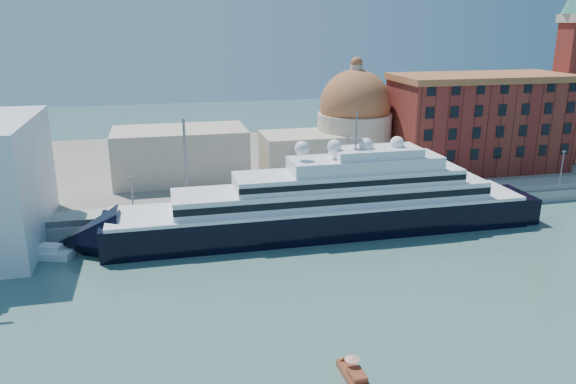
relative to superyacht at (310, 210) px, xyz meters
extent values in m
plane|color=#345954|center=(-1.31, -23.00, -4.52)|extent=(400.00, 400.00, 0.00)
cube|color=gray|center=(-1.31, 11.00, -3.27)|extent=(180.00, 10.00, 2.50)
cube|color=slate|center=(-1.31, 52.00, -3.52)|extent=(260.00, 72.00, 2.00)
cube|color=slate|center=(-1.31, 6.50, -1.42)|extent=(180.00, 0.10, 1.20)
cube|color=black|center=(2.38, 0.00, -2.33)|extent=(77.63, 11.94, 6.47)
cone|color=black|center=(-38.42, 0.00, -2.33)|extent=(9.95, 11.94, 11.94)
cube|color=black|center=(41.20, 0.00, -2.53)|extent=(5.97, 10.95, 5.97)
cube|color=white|center=(2.38, 0.00, 1.16)|extent=(75.64, 12.14, 0.60)
cube|color=white|center=(4.37, 0.00, 2.95)|extent=(57.72, 9.95, 2.99)
cube|color=black|center=(4.37, -4.97, 2.95)|extent=(57.72, 0.15, 1.19)
cube|color=white|center=(7.36, 0.00, 5.73)|extent=(41.80, 8.96, 2.59)
cube|color=white|center=(10.35, 0.00, 8.22)|extent=(27.87, 7.96, 2.39)
cube|color=white|center=(12.34, 0.00, 10.21)|extent=(15.92, 6.97, 1.59)
cylinder|color=slate|center=(8.35, 0.00, 14.39)|extent=(0.30, 0.30, 6.97)
sphere|color=white|center=(-1.60, 0.00, 11.61)|extent=(2.59, 2.59, 2.59)
sphere|color=white|center=(4.37, 0.00, 11.61)|extent=(2.59, 2.59, 2.59)
sphere|color=white|center=(10.35, 0.00, 11.61)|extent=(2.59, 2.59, 2.59)
sphere|color=white|center=(16.32, 0.00, 11.61)|extent=(2.59, 2.59, 2.59)
cube|color=white|center=(-46.17, -0.21, -3.99)|extent=(11.21, 6.64, 1.42)
cube|color=white|center=(-44.48, -0.75, -2.83)|extent=(4.05, 3.20, 1.06)
cube|color=maroon|center=(-6.87, -43.37, -4.18)|extent=(2.14, 5.89, 0.97)
cube|color=maroon|center=(-6.84, -44.34, -3.35)|extent=(1.64, 2.48, 0.78)
cylinder|color=slate|center=(-6.89, -42.88, -2.96)|extent=(0.06, 0.06, 1.55)
cone|color=red|center=(-6.89, -42.88, -2.09)|extent=(1.75, 1.75, 0.39)
cube|color=maroon|center=(50.69, 29.00, 8.48)|extent=(42.00, 18.00, 22.00)
cube|color=#995732|center=(50.69, 29.00, 19.98)|extent=(43.00, 19.00, 1.50)
cube|color=maroon|center=(74.69, 29.00, 14.98)|extent=(6.00, 6.00, 35.00)
cylinder|color=beige|center=(20.69, 35.00, 4.48)|extent=(18.00, 18.00, 14.00)
sphere|color=#995732|center=(20.69, 35.00, 13.48)|extent=(17.00, 17.00, 17.00)
cylinder|color=beige|center=(20.69, 35.00, 21.48)|extent=(3.00, 3.00, 3.00)
cube|color=beige|center=(6.69, 33.00, 2.48)|extent=(18.00, 14.00, 10.00)
cube|color=beige|center=(-21.31, 35.00, 3.48)|extent=(30.00, 16.00, 12.00)
cylinder|color=slate|center=(-31.31, 8.00, 1.98)|extent=(0.24, 0.24, 8.00)
cube|color=slate|center=(-31.31, 8.00, 6.08)|extent=(0.80, 0.30, 0.25)
cylinder|color=slate|center=(-1.31, 8.00, 1.98)|extent=(0.24, 0.24, 8.00)
cube|color=slate|center=(-1.31, 8.00, 6.08)|extent=(0.80, 0.30, 0.25)
cylinder|color=slate|center=(28.69, 8.00, 1.98)|extent=(0.24, 0.24, 8.00)
cube|color=slate|center=(28.69, 8.00, 6.08)|extent=(0.80, 0.30, 0.25)
cylinder|color=slate|center=(58.69, 8.00, 1.98)|extent=(0.24, 0.24, 8.00)
cube|color=slate|center=(58.69, 8.00, 6.08)|extent=(0.80, 0.30, 0.25)
cylinder|color=slate|center=(-21.31, 10.00, 6.98)|extent=(0.50, 0.50, 18.00)
camera|label=1|loc=(-25.78, -92.97, 33.11)|focal=35.00mm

